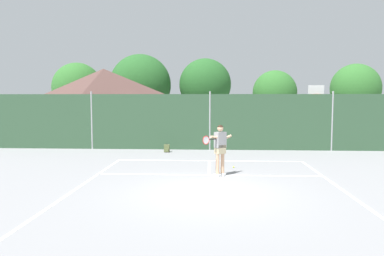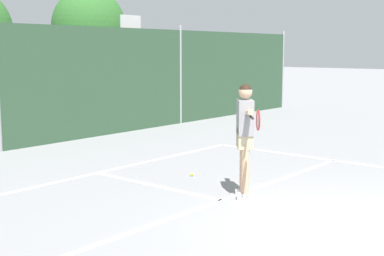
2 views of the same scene
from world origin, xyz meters
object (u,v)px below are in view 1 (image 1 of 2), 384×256
at_px(basketball_hoop, 315,107).
at_px(tennis_player, 220,146).
at_px(tennis_ball, 234,167).
at_px(backpack_olive, 167,148).

xyz_separation_m(basketball_hoop, tennis_player, (-5.77, -8.66, -1.20)).
relative_size(tennis_ball, backpack_olive, 0.14).
distance_m(basketball_hoop, backpack_olive, 9.15).
bearing_deg(tennis_player, tennis_ball, 69.78).
height_order(tennis_player, backpack_olive, tennis_player).
xyz_separation_m(tennis_player, backpack_olive, (-2.62, 5.68, -0.92)).
relative_size(tennis_player, backpack_olive, 4.01).
distance_m(basketball_hoop, tennis_player, 10.48).
height_order(basketball_hoop, tennis_ball, basketball_hoop).
xyz_separation_m(tennis_player, tennis_ball, (0.59, 1.61, -1.08)).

